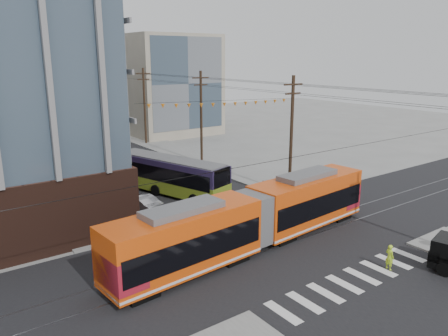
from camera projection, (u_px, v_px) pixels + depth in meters
The scene contains 11 objects.
ground at pixel (314, 261), 27.69m from camera, with size 160.00×160.00×0.00m, color slate.
bg_bldg_ne_near at pixel (166, 85), 72.39m from camera, with size 14.00×14.00×16.00m, color gray.
bg_bldg_ne_far at pixel (128, 84), 89.43m from camera, with size 16.00×16.00×14.00m, color #8C99A5.
utility_pole_far at pixel (106, 99), 74.99m from camera, with size 0.30×0.30×11.00m, color black.
streetcar at pixel (252, 219), 29.21m from camera, with size 21.36×3.00×4.12m, color #D3450C, non-canonical shape.
city_bus at pixel (169, 175), 41.03m from camera, with size 2.71×12.49×3.54m, color #271D40, non-canonical shape.
parked_car_silver at pixel (137, 203), 36.27m from camera, with size 1.64×4.69×1.55m, color #A5A7AA.
parked_car_white at pixel (114, 191), 39.60m from camera, with size 2.11×5.20×1.51m, color silver.
parked_car_grey at pixel (96, 179), 43.70m from camera, with size 2.29×4.97×1.38m, color #565758.
pedestrian at pixel (390, 257), 26.47m from camera, with size 0.59×0.38×1.61m, color #BDE829.
jersey_barrier at pixel (282, 188), 41.58m from camera, with size 0.94×4.16×0.83m, color #5D5D5F.
Camera 1 is at (-19.57, -17.09, 12.64)m, focal length 35.00 mm.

